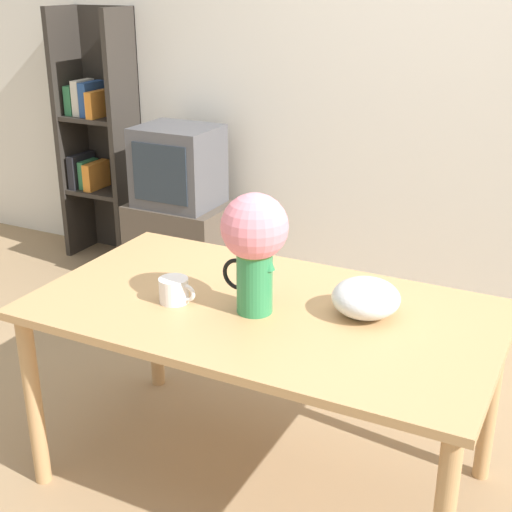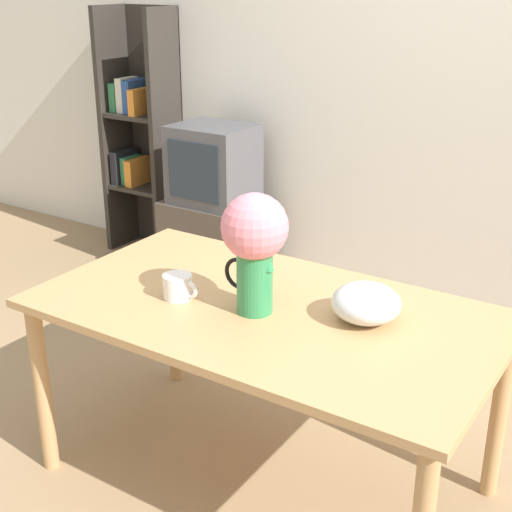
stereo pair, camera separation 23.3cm
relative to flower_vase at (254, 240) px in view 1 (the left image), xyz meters
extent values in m
plane|color=#9E7F5B|center=(0.13, 0.04, -0.98)|extent=(12.00, 12.00, 0.00)
cube|color=silver|center=(0.13, 1.82, 0.32)|extent=(8.00, 0.05, 2.60)
cube|color=tan|center=(0.01, 0.05, -0.27)|extent=(1.59, 0.89, 0.03)
cylinder|color=tan|center=(-0.73, -0.34, -0.63)|extent=(0.06, 0.06, 0.69)
cylinder|color=tan|center=(-0.73, 0.43, -0.63)|extent=(0.06, 0.06, 0.69)
cylinder|color=tan|center=(0.75, 0.43, -0.63)|extent=(0.06, 0.06, 0.69)
cylinder|color=#2D844C|center=(0.00, 0.00, -0.15)|extent=(0.12, 0.12, 0.22)
cone|color=#2D844C|center=(0.05, 0.00, -0.07)|extent=(0.04, 0.04, 0.06)
torus|color=black|center=(-0.06, 0.00, -0.13)|extent=(0.11, 0.01, 0.11)
sphere|color=#3D7033|center=(0.00, 0.00, 0.01)|extent=(0.17, 0.17, 0.17)
sphere|color=pink|center=(0.00, 0.00, 0.04)|extent=(0.22, 0.22, 0.22)
cylinder|color=white|center=(-0.28, -0.06, -0.21)|extent=(0.10, 0.10, 0.09)
torus|color=white|center=(-0.23, -0.06, -0.21)|extent=(0.06, 0.01, 0.06)
ellipsoid|color=silver|center=(0.34, 0.14, -0.19)|extent=(0.23, 0.23, 0.13)
cube|color=#4C4238|center=(-1.24, 1.46, -0.72)|extent=(0.58, 0.42, 0.51)
cube|color=#4C4C51|center=(-1.24, 1.46, -0.24)|extent=(0.45, 0.38, 0.46)
cube|color=#232D38|center=(-1.24, 1.27, -0.24)|extent=(0.35, 0.01, 0.33)
cube|color=#2D2823|center=(-2.18, 1.65, -0.18)|extent=(0.04, 0.30, 1.60)
cube|color=#2D2823|center=(-1.75, 1.65, -0.18)|extent=(0.04, 0.30, 1.60)
cube|color=#2D2823|center=(-1.96, 1.80, -0.18)|extent=(0.47, 0.01, 1.60)
cube|color=#2D2823|center=(-1.96, 1.65, -0.53)|extent=(0.40, 0.28, 0.03)
cube|color=black|center=(-2.12, 1.65, -0.41)|extent=(0.05, 0.23, 0.22)
cube|color=#337A4C|center=(-2.06, 1.65, -0.43)|extent=(0.04, 0.17, 0.18)
cube|color=orange|center=(-2.00, 1.65, -0.43)|extent=(0.06, 0.22, 0.18)
cube|color=#2D2823|center=(-1.96, 1.65, -0.05)|extent=(0.40, 0.28, 0.03)
cube|color=#337A4C|center=(-2.12, 1.65, 0.05)|extent=(0.05, 0.17, 0.18)
cube|color=silver|center=(-2.05, 1.65, 0.07)|extent=(0.05, 0.17, 0.22)
cube|color=#284C8E|center=(-1.98, 1.65, 0.07)|extent=(0.06, 0.19, 0.21)
cube|color=orange|center=(-1.92, 1.65, 0.05)|extent=(0.05, 0.25, 0.16)
camera|label=1|loc=(0.98, -1.93, 0.81)|focal=50.00mm
camera|label=2|loc=(1.18, -1.82, 0.81)|focal=50.00mm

